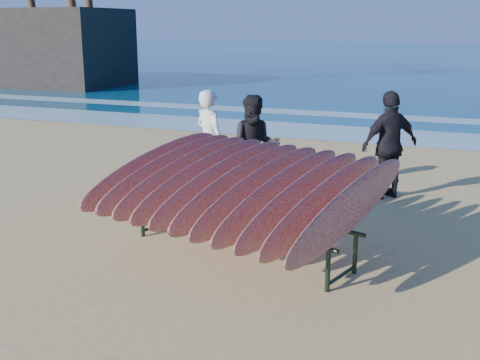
% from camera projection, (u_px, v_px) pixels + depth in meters
% --- Properties ---
extents(ground, '(120.00, 120.00, 0.00)m').
position_uv_depth(ground, '(216.00, 271.00, 7.26)').
color(ground, tan).
rests_on(ground, ground).
extents(ocean, '(160.00, 160.00, 0.00)m').
position_uv_depth(ocean, '(449.00, 56.00, 56.82)').
color(ocean, navy).
rests_on(ocean, ground).
extents(foam_near, '(160.00, 160.00, 0.00)m').
position_uv_depth(foam_near, '(364.00, 135.00, 16.27)').
color(foam_near, white).
rests_on(foam_near, ground).
extents(foam_far, '(160.00, 160.00, 0.00)m').
position_uv_depth(foam_far, '(384.00, 117.00, 19.43)').
color(foam_far, white).
rests_on(foam_far, ground).
extents(surfboard_rack, '(3.82, 3.54, 1.45)m').
position_uv_depth(surfboard_rack, '(240.00, 187.00, 7.62)').
color(surfboard_rack, black).
rests_on(surfboard_rack, ground).
extents(person_white, '(0.78, 0.69, 1.79)m').
position_uv_depth(person_white, '(209.00, 140.00, 10.75)').
color(person_white, silver).
rests_on(person_white, ground).
extents(person_dark_a, '(1.04, 0.93, 1.76)m').
position_uv_depth(person_dark_a, '(255.00, 147.00, 10.19)').
color(person_dark_a, black).
rests_on(person_dark_a, ground).
extents(person_dark_b, '(1.08, 1.07, 1.83)m').
position_uv_depth(person_dark_b, '(390.00, 145.00, 10.17)').
color(person_dark_b, black).
rests_on(person_dark_b, ground).
extents(building, '(8.17, 4.54, 3.63)m').
position_uv_depth(building, '(40.00, 47.00, 29.35)').
color(building, '#2D2823').
rests_on(building, ground).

